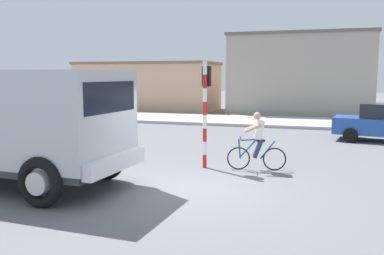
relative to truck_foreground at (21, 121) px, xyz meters
name	(u,v)px	position (x,y,z in m)	size (l,w,h in m)	color
ground_plane	(191,189)	(4.11, 0.96, -1.67)	(120.00, 120.00, 0.00)	slate
sidewalk_far	(268,121)	(4.11, 15.93, -1.59)	(80.00, 5.00, 0.16)	#ADADA8
truck_foreground	(21,121)	(0.00, 0.00, 0.00)	(5.53, 3.03, 2.90)	#B2B7BC
cyclist	(257,141)	(5.34, 3.53, -0.80)	(1.70, 0.57, 1.72)	black
traffic_light_pole	(206,99)	(3.78, 3.46, 0.40)	(0.24, 0.43, 3.20)	red
building_corner_left	(149,86)	(-6.14, 22.10, 0.22)	(10.76, 5.63, 3.77)	tan
building_mid_block	(301,75)	(5.53, 23.03, 1.14)	(9.63, 8.06, 5.61)	#9E9389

